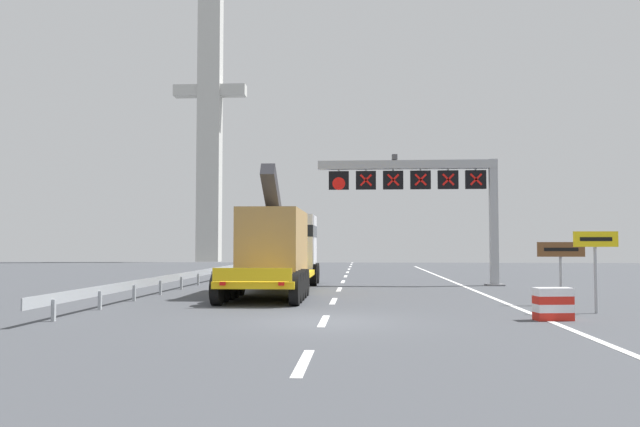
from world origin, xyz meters
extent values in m
plane|color=#424449|center=(0.00, 0.00, 0.00)|extent=(112.00, 112.00, 0.00)
cube|color=silver|center=(0.02, -6.00, 0.01)|extent=(0.20, 2.60, 0.01)
cube|color=silver|center=(0.02, 0.04, 0.01)|extent=(0.20, 2.60, 0.01)
cube|color=silver|center=(0.02, 6.08, 0.01)|extent=(0.20, 2.60, 0.01)
cube|color=silver|center=(0.02, 12.12, 0.01)|extent=(0.20, 2.60, 0.01)
cube|color=silver|center=(0.02, 18.16, 0.01)|extent=(0.20, 2.60, 0.01)
cube|color=silver|center=(0.02, 24.20, 0.01)|extent=(0.20, 2.60, 0.01)
cube|color=silver|center=(0.02, 30.24, 0.01)|extent=(0.20, 2.60, 0.01)
cube|color=silver|center=(0.02, 36.28, 0.01)|extent=(0.20, 2.60, 0.01)
cube|color=silver|center=(0.02, 42.32, 0.01)|extent=(0.20, 2.60, 0.01)
cube|color=silver|center=(0.02, 48.36, 0.01)|extent=(0.20, 2.60, 0.01)
cube|color=silver|center=(0.02, 54.40, 0.01)|extent=(0.20, 2.60, 0.01)
cube|color=silver|center=(6.20, 12.00, 0.01)|extent=(0.20, 63.00, 0.01)
cube|color=#9EA0A5|center=(7.87, 15.49, 3.26)|extent=(0.40, 0.40, 6.51)
cube|color=slate|center=(7.87, 15.49, 0.04)|extent=(0.90, 0.90, 0.08)
cube|color=#9EA0A5|center=(3.44, 15.49, 6.26)|extent=(9.27, 0.44, 0.44)
cube|color=#4C4C51|center=(2.81, 15.49, 6.66)|extent=(0.28, 0.40, 0.28)
cube|color=black|center=(6.98, 15.49, 5.46)|extent=(1.05, 0.24, 0.96)
cube|color=#9EA0A5|center=(6.98, 15.49, 5.99)|extent=(0.08, 0.08, 0.16)
cube|color=red|center=(6.98, 15.36, 5.46)|extent=(0.63, 0.02, 0.63)
cube|color=red|center=(6.98, 15.36, 5.46)|extent=(0.63, 0.02, 0.63)
cube|color=black|center=(5.56, 15.49, 5.46)|extent=(1.05, 0.24, 0.96)
cube|color=#9EA0A5|center=(5.56, 15.49, 5.99)|extent=(0.08, 0.08, 0.16)
cube|color=red|center=(5.56, 15.36, 5.46)|extent=(0.63, 0.02, 0.63)
cube|color=red|center=(5.56, 15.36, 5.46)|extent=(0.63, 0.02, 0.63)
cube|color=black|center=(4.15, 15.49, 5.46)|extent=(1.05, 0.24, 0.96)
cube|color=#9EA0A5|center=(4.15, 15.49, 5.99)|extent=(0.08, 0.08, 0.16)
cube|color=red|center=(4.15, 15.36, 5.46)|extent=(0.63, 0.02, 0.63)
cube|color=red|center=(4.15, 15.36, 5.46)|extent=(0.63, 0.02, 0.63)
cube|color=black|center=(2.73, 15.49, 5.46)|extent=(1.05, 0.24, 0.96)
cube|color=#9EA0A5|center=(2.73, 15.49, 5.99)|extent=(0.08, 0.08, 0.16)
cube|color=red|center=(2.73, 15.36, 5.46)|extent=(0.63, 0.02, 0.63)
cube|color=red|center=(2.73, 15.36, 5.46)|extent=(0.63, 0.02, 0.63)
cube|color=black|center=(1.31, 15.49, 5.46)|extent=(1.05, 0.24, 0.96)
cube|color=#9EA0A5|center=(1.31, 15.49, 5.99)|extent=(0.08, 0.08, 0.16)
cube|color=red|center=(1.31, 15.36, 5.46)|extent=(0.63, 0.02, 0.63)
cube|color=red|center=(1.31, 15.36, 5.46)|extent=(0.63, 0.02, 0.63)
cube|color=black|center=(-0.11, 15.49, 5.46)|extent=(1.05, 0.24, 0.96)
cube|color=#9EA0A5|center=(-0.11, 15.49, 5.99)|extent=(0.08, 0.08, 0.16)
cone|color=red|center=(-0.11, 15.36, 5.29)|extent=(0.67, 0.02, 0.67)
cube|color=yellow|center=(-2.62, 8.77, 0.73)|extent=(2.90, 10.43, 0.24)
cube|color=yellow|center=(-2.57, 3.49, 1.10)|extent=(2.66, 0.11, 0.44)
cylinder|color=black|center=(-3.93, 4.26, 0.55)|extent=(0.33, 1.10, 1.10)
cylinder|color=black|center=(-1.23, 4.28, 0.55)|extent=(0.33, 1.10, 1.10)
cylinder|color=black|center=(-3.94, 5.31, 0.55)|extent=(0.33, 1.10, 1.10)
cylinder|color=black|center=(-1.24, 5.33, 0.55)|extent=(0.33, 1.10, 1.10)
cylinder|color=black|center=(-3.95, 6.36, 0.55)|extent=(0.33, 1.10, 1.10)
cylinder|color=black|center=(-1.25, 6.38, 0.55)|extent=(0.33, 1.10, 1.10)
cylinder|color=black|center=(-3.96, 7.41, 0.55)|extent=(0.33, 1.10, 1.10)
cylinder|color=black|center=(-1.26, 7.43, 0.55)|extent=(0.33, 1.10, 1.10)
cylinder|color=black|center=(-3.97, 8.46, 0.55)|extent=(0.33, 1.10, 1.10)
cylinder|color=black|center=(-1.27, 8.48, 0.55)|extent=(0.33, 1.10, 1.10)
cube|color=silver|center=(-2.69, 15.87, 2.10)|extent=(2.61, 3.22, 3.10)
cube|color=black|center=(-2.69, 15.87, 2.80)|extent=(2.63, 3.24, 0.60)
cylinder|color=black|center=(-3.98, 16.74, 0.55)|extent=(0.35, 1.10, 1.10)
cylinder|color=black|center=(-1.41, 16.76, 0.55)|extent=(0.35, 1.10, 1.10)
cylinder|color=black|center=(-3.96, 14.74, 0.55)|extent=(0.35, 1.10, 1.10)
cylinder|color=black|center=(-1.39, 14.76, 0.55)|extent=(0.35, 1.10, 1.10)
cube|color=#9E7A47|center=(-2.62, 9.17, 2.20)|extent=(2.43, 5.74, 2.70)
cube|color=#2D2D33|center=(-2.62, 8.31, 4.15)|extent=(0.59, 2.95, 2.29)
cube|color=red|center=(-3.55, 3.44, 0.80)|extent=(0.20, 0.06, 0.12)
cube|color=red|center=(-1.59, 3.46, 0.80)|extent=(0.20, 0.06, 0.12)
cylinder|color=#9EA0A5|center=(8.21, 2.55, 1.25)|extent=(0.10, 0.10, 2.50)
cube|color=yellow|center=(8.21, 2.49, 2.26)|extent=(1.33, 0.06, 0.48)
cube|color=black|center=(8.21, 2.46, 2.26)|extent=(0.96, 0.01, 0.12)
cylinder|color=#9EA0A5|center=(8.00, 5.19, 1.09)|extent=(0.10, 0.10, 2.19)
cube|color=brown|center=(8.00, 5.13, 1.93)|extent=(1.62, 0.06, 0.51)
cube|color=black|center=(8.00, 5.10, 1.93)|extent=(1.17, 0.01, 0.12)
cube|color=red|center=(6.36, 0.67, 0.11)|extent=(1.06, 0.64, 0.23)
cube|color=white|center=(6.36, 0.67, 0.34)|extent=(1.06, 0.64, 0.22)
cube|color=red|center=(6.36, 0.67, 0.56)|extent=(1.06, 0.64, 0.23)
cube|color=white|center=(6.36, 0.67, 0.79)|extent=(1.06, 0.64, 0.23)
cube|color=#999EA3|center=(-7.41, 13.20, 0.60)|extent=(0.04, 30.39, 0.32)
cube|color=#999EA3|center=(-7.35, -0.48, 0.30)|extent=(0.10, 0.10, 0.60)
cube|color=#999EA3|center=(-7.35, 2.56, 0.30)|extent=(0.10, 0.10, 0.60)
cube|color=#999EA3|center=(-7.35, 5.60, 0.30)|extent=(0.10, 0.10, 0.60)
cube|color=#999EA3|center=(-7.35, 8.64, 0.30)|extent=(0.10, 0.10, 0.60)
cube|color=#999EA3|center=(-7.35, 11.68, 0.30)|extent=(0.10, 0.10, 0.60)
cube|color=#999EA3|center=(-7.35, 14.72, 0.30)|extent=(0.10, 0.10, 0.60)
cube|color=#999EA3|center=(-7.35, 17.75, 0.30)|extent=(0.10, 0.10, 0.60)
cube|color=#999EA3|center=(-7.35, 20.79, 0.30)|extent=(0.10, 0.10, 0.60)
cube|color=#999EA3|center=(-7.35, 23.83, 0.30)|extent=(0.10, 0.10, 0.60)
cube|color=#999EA3|center=(-7.35, 26.87, 0.30)|extent=(0.10, 0.10, 0.60)
cube|color=#B7B7B2|center=(-17.67, 58.64, 17.11)|extent=(2.80, 2.00, 34.23)
cube|color=#B7B7B2|center=(-17.67, 58.64, 21.22)|extent=(9.00, 1.60, 1.40)
camera|label=1|loc=(1.05, -17.12, 2.10)|focal=35.06mm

